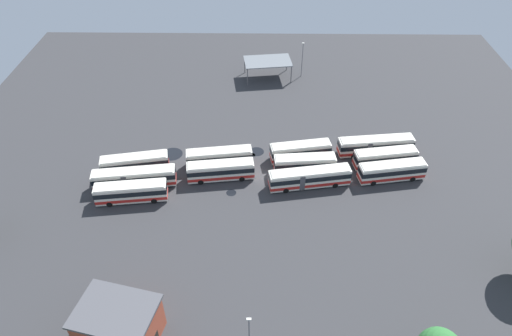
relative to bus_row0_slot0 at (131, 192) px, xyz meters
The scene contains 21 objects.
ground_plane 22.97m from the bus_row0_slot0, 17.33° to the left, with size 123.38×123.38×0.00m, color #333335.
bus_row0_slot0 is the anchor object (origin of this frame).
bus_row0_slot1 3.61m from the bus_row0_slot0, 95.02° to the left, with size 14.41×4.52×3.47m.
bus_row0_slot2 7.57m from the bus_row0_slot0, 97.49° to the left, with size 12.18×4.84×3.47m.
bus_row1_slot1 15.63m from the bus_row0_slot0, 21.74° to the left, with size 12.00×4.16×3.47m.
bus_row1_slot2 16.93m from the bus_row0_slot0, 34.03° to the left, with size 12.19×4.28×3.47m.
bus_row2_slot0 30.28m from the bus_row0_slot0, ahead, with size 14.42×4.97×3.47m.
bus_row2_slot1 30.48m from the bus_row0_slot0, 14.84° to the left, with size 11.18×3.59×3.47m.
bus_row2_slot2 31.15m from the bus_row0_slot0, 21.76° to the left, with size 11.50×4.56×3.47m.
bus_row3_slot0 45.09m from the bus_row0_slot0, ahead, with size 12.03×4.55×3.47m.
bus_row3_slot1 45.33m from the bus_row0_slot0, 12.50° to the left, with size 11.72×4.41×3.47m.
bus_row3_slot2 45.23m from the bus_row0_slot0, 17.39° to the left, with size 14.39×4.31×3.47m.
depot_building 25.58m from the bus_row0_slot0, 80.08° to the right, with size 10.87×9.03×6.09m.
maintenance_shelter 48.75m from the bus_row0_slot0, 61.82° to the left, with size 11.72×8.11×4.36m.
lamp_post_near_entrance 34.15m from the bus_row0_slot0, 53.13° to the right, with size 0.56×0.28×8.00m.
lamp_post_mid_lot 53.69m from the bus_row0_slot0, 54.50° to the left, with size 0.56×0.28×8.55m.
puddle_front_lane 23.49m from the bus_row0_slot0, 32.25° to the left, with size 1.46×1.46×0.01m, color black.
puddle_near_shelter 10.92m from the bus_row0_slot0, 90.56° to the left, with size 2.03×2.03×0.01m, color black.
puddle_centre_drain 13.59m from the bus_row0_slot0, 69.81° to the left, with size 4.03×4.03×0.01m, color black.
puddle_back_corner 24.88m from the bus_row0_slot0, 33.28° to the left, with size 2.86×2.86×0.01m, color black.
puddle_between_rows 16.77m from the bus_row0_slot0, ahead, with size 1.74×1.74×0.01m, color black.
Camera 1 is at (-0.22, -62.47, 53.68)m, focal length 32.07 mm.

